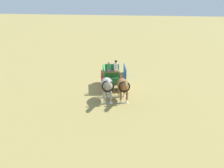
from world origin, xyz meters
TOP-DOWN VIEW (x-y plane):
  - ground_plane at (0.00, 0.00)m, footprint 220.00×220.00m
  - show_wagon at (0.15, 0.05)m, footprint 5.64×2.64m
  - draft_horse_near at (3.28, 1.73)m, footprint 3.05×1.49m
  - draft_horse_off at (3.66, 0.49)m, footprint 3.02×1.54m
  - sponsor_banner at (-3.91, 0.71)m, footprint 3.12×0.83m

SIDE VIEW (x-z plane):
  - ground_plane at x=0.00m, z-range 0.00..0.00m
  - sponsor_banner at x=-3.91m, z-range 0.00..1.10m
  - show_wagon at x=0.15m, z-range -0.16..2.74m
  - draft_horse_near at x=3.28m, z-range 0.22..2.37m
  - draft_horse_off at x=3.66m, z-range 0.25..2.49m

